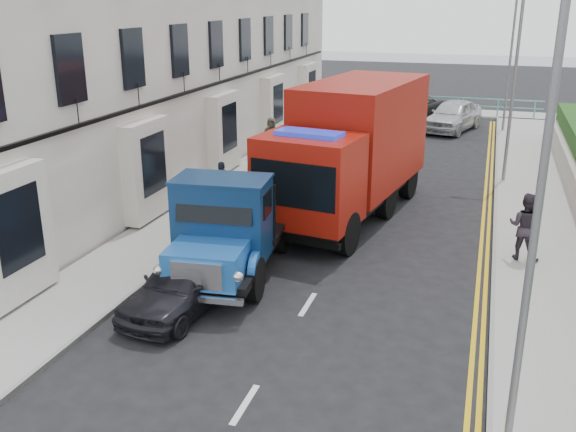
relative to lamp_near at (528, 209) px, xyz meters
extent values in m
plane|color=black|center=(-4.18, 2.00, -4.00)|extent=(120.00, 120.00, 0.00)
cube|color=gray|center=(-9.38, 11.00, -3.94)|extent=(2.40, 38.00, 0.12)
cube|color=gray|center=(1.12, 11.00, -3.94)|extent=(2.60, 38.00, 0.12)
cube|color=gray|center=(-4.18, 31.00, -3.94)|extent=(30.00, 2.50, 0.12)
plane|color=slate|center=(-4.18, 62.00, -4.00)|extent=(120.00, 120.00, 0.00)
cube|color=black|center=(-10.53, 15.00, -0.40)|extent=(0.12, 28.00, 0.10)
cube|color=#59B2A5|center=(-4.18, 30.20, -2.92)|extent=(13.00, 0.08, 0.06)
cube|color=#59B2A5|center=(-4.18, 30.20, -3.35)|extent=(13.00, 0.06, 0.05)
cylinder|color=slate|center=(0.12, 0.00, -0.50)|extent=(0.12, 0.12, 7.00)
cylinder|color=slate|center=(0.12, 16.00, -0.50)|extent=(0.12, 0.12, 7.00)
cylinder|color=slate|center=(0.12, 26.00, -0.50)|extent=(0.12, 0.12, 7.00)
cylinder|color=black|center=(-7.32, 3.66, -3.47)|extent=(0.39, 1.07, 1.05)
cylinder|color=black|center=(-5.41, 3.86, -3.47)|extent=(0.39, 1.07, 1.05)
cylinder|color=black|center=(-7.64, 6.69, -3.47)|extent=(0.39, 1.07, 1.05)
cylinder|color=black|center=(-5.74, 6.90, -3.47)|extent=(0.39, 1.07, 1.05)
cube|color=black|center=(-6.53, 5.28, -3.32)|extent=(2.61, 5.42, 0.20)
cube|color=blue|center=(-6.32, 3.27, -2.93)|extent=(1.83, 1.59, 0.78)
cube|color=silver|center=(-6.24, 2.54, -2.93)|extent=(1.15, 0.21, 0.60)
cube|color=navy|center=(-6.45, 4.52, -2.31)|extent=(2.31, 1.53, 1.91)
cube|color=black|center=(-6.67, 6.58, -3.07)|extent=(2.60, 3.28, 0.13)
cylinder|color=black|center=(-6.28, 7.61, -3.39)|extent=(0.54, 1.25, 1.21)
cylinder|color=black|center=(-3.99, 7.25, -3.39)|extent=(0.54, 1.25, 1.21)
cylinder|color=black|center=(-5.75, 10.98, -3.39)|extent=(0.54, 1.25, 1.21)
cylinder|color=black|center=(-3.47, 10.62, -3.39)|extent=(0.54, 1.25, 1.21)
cylinder|color=black|center=(-5.37, 13.37, -3.39)|extent=(0.54, 1.25, 1.21)
cylinder|color=black|center=(-3.09, 13.01, -3.39)|extent=(0.54, 1.25, 1.21)
cube|color=black|center=(-4.69, 10.26, -3.17)|extent=(3.69, 8.00, 0.28)
cube|color=#9D160B|center=(-5.14, 7.43, -2.02)|extent=(2.93, 2.47, 2.42)
cube|color=black|center=(-5.29, 6.43, -1.91)|extent=(2.40, 0.46, 1.21)
cube|color=maroon|center=(-4.50, 11.45, -1.47)|extent=(3.60, 6.08, 3.30)
imported|color=black|center=(-6.78, 3.00, -3.36)|extent=(1.94, 3.88, 1.27)
imported|color=#63A5D5|center=(-6.78, 10.03, -3.27)|extent=(2.07, 4.59, 1.46)
imported|color=silver|center=(-6.91, 16.40, -3.28)|extent=(2.10, 4.98, 1.43)
imported|color=black|center=(-4.68, 28.61, -3.28)|extent=(3.99, 5.67, 1.44)
imported|color=#B6B7BB|center=(-2.42, 25.67, -3.19)|extent=(3.16, 5.08, 1.61)
imported|color=#312A33|center=(0.56, 8.04, -2.97)|extent=(1.06, 0.95, 1.81)
imported|color=#1C2034|center=(-8.58, 9.46, -3.07)|extent=(1.02, 0.78, 1.61)
imported|color=#3F382D|center=(-9.56, 17.18, -3.06)|extent=(0.88, 0.65, 1.64)
camera|label=1|loc=(-0.63, -8.78, 2.70)|focal=40.00mm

